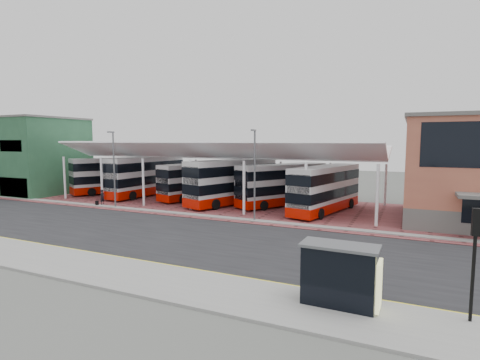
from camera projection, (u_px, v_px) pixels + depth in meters
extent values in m
plane|color=#4E504B|center=(198.00, 235.00, 28.28)|extent=(140.00, 140.00, 0.00)
cube|color=black|center=(191.00, 238.00, 27.37)|extent=(120.00, 14.00, 0.02)
cube|color=brown|center=(279.00, 209.00, 39.20)|extent=(72.00, 16.00, 0.06)
cube|color=gray|center=(112.00, 272.00, 20.13)|extent=(120.00, 4.00, 0.14)
cube|color=gray|center=(234.00, 219.00, 33.88)|extent=(120.00, 0.80, 0.14)
cube|color=yellow|center=(137.00, 262.00, 21.95)|extent=(120.00, 0.12, 0.01)
cube|color=yellow|center=(140.00, 260.00, 22.22)|extent=(120.00, 0.12, 0.01)
cylinder|color=white|center=(65.00, 178.00, 45.64)|extent=(0.26, 0.26, 5.20)
cylinder|color=white|center=(127.00, 173.00, 55.62)|extent=(0.26, 0.26, 4.60)
cylinder|color=white|center=(102.00, 180.00, 43.15)|extent=(0.26, 0.26, 5.20)
cylinder|color=white|center=(160.00, 175.00, 53.13)|extent=(0.26, 0.26, 4.60)
cylinder|color=white|center=(143.00, 182.00, 40.67)|extent=(0.26, 0.26, 5.20)
cylinder|color=white|center=(196.00, 176.00, 50.64)|extent=(0.26, 0.26, 4.60)
cylinder|color=white|center=(190.00, 185.00, 38.18)|extent=(0.26, 0.26, 5.20)
cylinder|color=white|center=(236.00, 178.00, 48.16)|extent=(0.26, 0.26, 4.60)
cylinder|color=white|center=(244.00, 188.00, 35.69)|extent=(0.26, 0.26, 5.20)
cylinder|color=white|center=(281.00, 180.00, 45.67)|extent=(0.26, 0.26, 4.60)
cylinder|color=white|center=(306.00, 192.00, 33.21)|extent=(0.26, 0.26, 5.20)
cylinder|color=white|center=(330.00, 183.00, 43.19)|extent=(0.26, 0.26, 4.60)
cylinder|color=white|center=(377.00, 196.00, 30.72)|extent=(0.26, 0.26, 5.20)
cylinder|color=white|center=(386.00, 185.00, 40.70)|extent=(0.26, 0.26, 4.60)
cube|color=white|center=(201.00, 150.00, 39.81)|extent=(37.00, 4.95, 1.95)
cube|color=white|center=(225.00, 151.00, 44.89)|extent=(37.00, 7.12, 1.43)
cube|color=#2C5D3B|center=(47.00, 157.00, 50.14)|extent=(6.20, 10.00, 10.00)
cube|color=black|center=(14.00, 187.00, 46.08)|extent=(5.20, 0.20, 2.40)
cube|color=black|center=(11.00, 146.00, 45.55)|extent=(4.00, 0.20, 1.40)
cube|color=#5B5956|center=(45.00, 118.00, 49.61)|extent=(6.40, 10.20, 0.25)
cube|color=silver|center=(16.00, 156.00, 52.83)|extent=(6.20, 10.00, 10.00)
cube|color=#5B5956|center=(13.00, 119.00, 52.30)|extent=(6.40, 10.20, 0.25)
cylinder|color=#5A5C60|center=(114.00, 170.00, 39.36)|extent=(0.16, 0.16, 8.00)
cube|color=#5A5C60|center=(111.00, 132.00, 38.68)|extent=(0.15, 0.90, 0.15)
cylinder|color=#5A5C60|center=(255.00, 176.00, 32.73)|extent=(0.16, 0.16, 8.00)
cube|color=#5A5C60|center=(253.00, 130.00, 32.05)|extent=(0.15, 0.90, 0.15)
cube|color=silver|center=(117.00, 174.00, 50.81)|extent=(7.87, 11.32, 4.49)
cube|color=#BA0D00|center=(117.00, 188.00, 51.00)|extent=(7.93, 11.37, 0.94)
cube|color=black|center=(117.00, 178.00, 50.86)|extent=(7.93, 11.37, 0.99)
cube|color=black|center=(116.00, 166.00, 50.69)|extent=(7.93, 11.37, 0.99)
cube|color=black|center=(72.00, 178.00, 47.47)|extent=(2.11, 1.23, 3.76)
cylinder|color=black|center=(86.00, 190.00, 49.90)|extent=(0.76, 1.06, 1.05)
cylinder|color=black|center=(92.00, 192.00, 47.80)|extent=(0.76, 1.06, 1.05)
cylinder|color=black|center=(139.00, 186.00, 54.23)|extent=(0.76, 1.06, 1.05)
cylinder|color=black|center=(146.00, 188.00, 52.14)|extent=(0.76, 1.06, 1.05)
cube|color=silver|center=(146.00, 175.00, 48.25)|extent=(3.57, 12.20, 4.71)
cube|color=#BA0D00|center=(146.00, 190.00, 48.45)|extent=(3.61, 12.25, 0.99)
cube|color=black|center=(146.00, 179.00, 48.30)|extent=(3.61, 12.25, 1.04)
cube|color=black|center=(146.00, 165.00, 48.12)|extent=(3.61, 12.25, 1.04)
cube|color=black|center=(110.00, 180.00, 43.05)|extent=(2.46, 0.28, 3.94)
cylinder|color=black|center=(116.00, 194.00, 45.75)|extent=(0.38, 1.11, 1.09)
cylinder|color=black|center=(132.00, 196.00, 44.45)|extent=(0.38, 1.11, 1.09)
cylinder|color=black|center=(158.00, 187.00, 52.48)|extent=(0.38, 1.11, 1.09)
cylinder|color=black|center=(173.00, 189.00, 51.18)|extent=(0.38, 1.11, 1.09)
cube|color=silver|center=(197.00, 180.00, 45.58)|extent=(5.39, 10.66, 4.08)
cube|color=#BA0D00|center=(198.00, 194.00, 45.75)|extent=(5.43, 10.71, 0.85)
cube|color=black|center=(197.00, 184.00, 45.62)|extent=(5.43, 10.71, 0.90)
cube|color=black|center=(197.00, 171.00, 45.47)|extent=(5.43, 10.71, 0.90)
cube|color=black|center=(163.00, 185.00, 41.78)|extent=(2.06, 0.73, 3.41)
cylinder|color=black|center=(170.00, 197.00, 44.09)|extent=(0.54, 0.98, 0.95)
cylinder|color=black|center=(182.00, 199.00, 42.51)|extent=(0.54, 0.98, 0.95)
cylinder|color=black|center=(211.00, 191.00, 49.02)|extent=(0.54, 0.98, 0.95)
cylinder|color=black|center=(224.00, 193.00, 47.44)|extent=(0.54, 0.98, 0.95)
cube|color=silver|center=(232.00, 181.00, 41.79)|extent=(6.50, 12.18, 4.67)
cube|color=#BA0D00|center=(233.00, 197.00, 41.99)|extent=(6.55, 12.24, 0.98)
cube|color=black|center=(233.00, 185.00, 41.84)|extent=(6.55, 12.24, 1.03)
cube|color=black|center=(232.00, 170.00, 41.66)|extent=(6.55, 12.24, 1.03)
cube|color=black|center=(191.00, 186.00, 37.56)|extent=(2.34, 0.91, 3.91)
cylinder|color=black|center=(199.00, 201.00, 40.20)|extent=(0.64, 1.13, 1.09)
cylinder|color=black|center=(216.00, 204.00, 38.33)|extent=(0.64, 1.13, 1.09)
cylinder|color=black|center=(247.00, 194.00, 45.69)|extent=(0.64, 1.13, 1.09)
cylinder|color=black|center=(264.00, 197.00, 43.82)|extent=(0.64, 1.13, 1.09)
cube|color=silver|center=(282.00, 184.00, 40.73)|extent=(7.73, 10.64, 4.27)
cube|color=#BA0D00|center=(282.00, 200.00, 40.91)|extent=(7.78, 10.70, 0.89)
cube|color=black|center=(282.00, 188.00, 40.77)|extent=(7.78, 10.70, 0.94)
cube|color=black|center=(282.00, 173.00, 40.61)|extent=(7.78, 10.70, 0.94)
cube|color=black|center=(241.00, 188.00, 37.69)|extent=(1.97, 1.23, 3.57)
cylinder|color=black|center=(249.00, 202.00, 39.97)|extent=(0.75, 0.99, 0.99)
cylinder|color=black|center=(264.00, 206.00, 37.94)|extent=(0.75, 0.99, 0.99)
cylinder|color=black|center=(298.00, 197.00, 43.91)|extent=(0.75, 0.99, 0.99)
cylinder|color=black|center=(313.00, 200.00, 41.88)|extent=(0.75, 0.99, 0.99)
cube|color=silver|center=(325.00, 188.00, 36.95)|extent=(5.01, 11.31, 4.31)
cube|color=#BA0D00|center=(325.00, 205.00, 37.13)|extent=(5.05, 11.36, 0.90)
cube|color=black|center=(325.00, 192.00, 36.99)|extent=(5.05, 11.36, 0.95)
cube|color=black|center=(326.00, 176.00, 36.83)|extent=(5.05, 11.36, 0.95)
cube|color=black|center=(298.00, 195.00, 32.68)|extent=(2.22, 0.62, 3.61)
cylinder|color=black|center=(296.00, 211.00, 35.15)|extent=(0.51, 1.04, 1.00)
cylinder|color=black|center=(321.00, 214.00, 33.61)|extent=(0.51, 1.04, 1.00)
cylinder|color=black|center=(328.00, 201.00, 40.68)|extent=(0.51, 1.04, 1.00)
cylinder|color=black|center=(351.00, 204.00, 39.14)|extent=(0.51, 1.04, 1.00)
imported|color=black|center=(102.00, 197.00, 41.51)|extent=(0.46, 0.64, 1.66)
cube|color=black|center=(97.00, 203.00, 40.76)|extent=(0.31, 0.22, 0.54)
cube|color=black|center=(336.00, 281.00, 15.28)|extent=(3.00, 0.19, 2.50)
cube|color=#5A5C60|center=(340.00, 246.00, 15.68)|extent=(3.24, 1.57, 0.12)
cylinder|color=#5A5C60|center=(310.00, 267.00, 16.96)|extent=(0.10, 0.10, 2.50)
cylinder|color=#5A5C60|center=(376.00, 276.00, 15.74)|extent=(0.10, 0.10, 2.50)
cube|color=#B7BA79|center=(379.00, 286.00, 15.13)|extent=(0.18, 1.10, 2.00)
cylinder|color=black|center=(473.00, 279.00, 14.28)|extent=(0.14, 0.14, 3.37)
cube|color=black|center=(476.00, 222.00, 14.05)|extent=(0.31, 0.25, 1.05)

